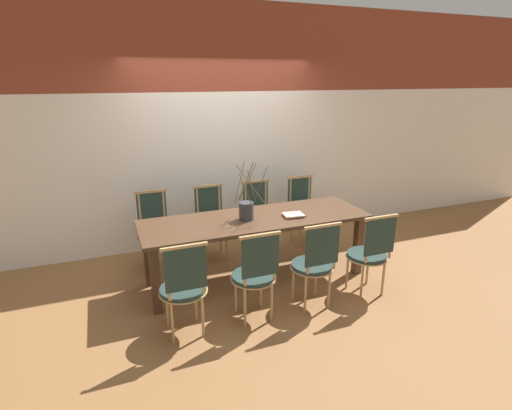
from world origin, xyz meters
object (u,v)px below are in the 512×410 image
book_stack (294,215)px  chair_far_center (259,214)px  vase_centerpiece (246,210)px  dining_table (256,226)px  chair_near_center (315,262)px

book_stack → chair_far_center: bearing=94.3°
chair_far_center → vase_centerpiece: 0.99m
dining_table → chair_far_center: size_ratio=2.73×
dining_table → chair_near_center: (0.33, -0.78, -0.15)m
vase_centerpiece → book_stack: 0.55m
chair_near_center → vase_centerpiece: (-0.45, 0.76, 0.36)m
chair_far_center → vase_centerpiece: (-0.47, -0.79, 0.36)m
vase_centerpiece → chair_near_center: bearing=-59.4°
chair_near_center → book_stack: (0.09, 0.66, 0.27)m
vase_centerpiece → book_stack: vase_centerpiece is taller
dining_table → vase_centerpiece: (-0.12, -0.02, 0.21)m
chair_near_center → chair_far_center: bearing=89.3°
vase_centerpiece → book_stack: size_ratio=2.64×
vase_centerpiece → dining_table: bearing=8.8°
chair_near_center → chair_far_center: 1.55m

